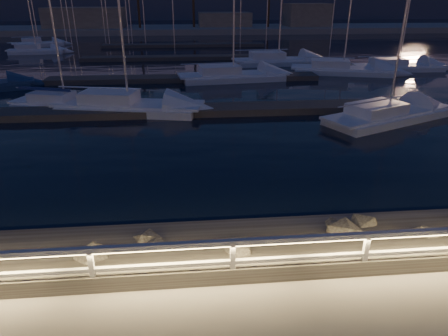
% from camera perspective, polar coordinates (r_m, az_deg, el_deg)
% --- Properties ---
extents(ground, '(400.00, 400.00, 0.00)m').
position_cam_1_polar(ground, '(9.21, -5.22, -16.02)').
color(ground, gray).
rests_on(ground, ground).
extents(harbor_water, '(400.00, 440.00, 0.60)m').
position_cam_1_polar(harbor_water, '(38.95, -5.66, 13.22)').
color(harbor_water, black).
rests_on(harbor_water, ground).
extents(guard_rail, '(44.11, 0.12, 1.06)m').
position_cam_1_polar(guard_rail, '(8.74, -5.87, -12.11)').
color(guard_rail, silver).
rests_on(guard_rail, ground).
extents(riprap, '(18.10, 3.19, 1.41)m').
position_cam_1_polar(riprap, '(10.71, 4.97, -11.15)').
color(riprap, slate).
rests_on(riprap, ground).
extents(floating_docks, '(22.00, 36.00, 0.40)m').
position_cam_1_polar(floating_docks, '(40.12, -5.70, 14.33)').
color(floating_docks, '#5F554E').
rests_on(floating_docks, ground).
extents(far_shore, '(160.00, 14.00, 5.20)m').
position_cam_1_polar(far_shore, '(81.37, -5.90, 19.36)').
color(far_shore, gray).
rests_on(far_shore, ground).
extents(distant_hills, '(230.00, 37.50, 18.00)m').
position_cam_1_polar(distant_hills, '(142.57, -15.56, 22.17)').
color(distant_hills, '#3C455D').
rests_on(distant_hills, ground).
extents(sailboat_b, '(7.04, 3.92, 11.58)m').
position_cam_1_polar(sailboat_b, '(26.59, -22.01, 8.59)').
color(sailboat_b, white).
rests_on(sailboat_b, ground).
extents(sailboat_c, '(9.14, 4.41, 14.95)m').
position_cam_1_polar(sailboat_c, '(24.85, -14.01, 8.77)').
color(sailboat_c, white).
rests_on(sailboat_c, ground).
extents(sailboat_d, '(8.46, 5.52, 14.00)m').
position_cam_1_polar(sailboat_d, '(24.09, 22.13, 7.19)').
color(sailboat_d, white).
rests_on(sailboat_d, ground).
extents(sailboat_g, '(9.17, 3.76, 15.12)m').
position_cam_1_polar(sailboat_g, '(33.60, 0.91, 13.13)').
color(sailboat_g, white).
rests_on(sailboat_g, ground).
extents(sailboat_h, '(8.45, 2.77, 14.15)m').
position_cam_1_polar(sailboat_h, '(41.70, 23.42, 13.24)').
color(sailboat_h, white).
rests_on(sailboat_h, ground).
extents(sailboat_i, '(6.76, 2.50, 11.34)m').
position_cam_1_polar(sailboat_i, '(55.07, -25.38, 14.98)').
color(sailboat_i, white).
rests_on(sailboat_i, ground).
extents(sailboat_k, '(9.43, 3.43, 15.70)m').
position_cam_1_polar(sailboat_k, '(42.10, 7.44, 15.05)').
color(sailboat_k, white).
rests_on(sailboat_k, ground).
extents(sailboat_l, '(9.44, 5.05, 15.39)m').
position_cam_1_polar(sailboat_l, '(38.17, 16.27, 13.45)').
color(sailboat_l, white).
rests_on(sailboat_l, ground).
extents(sailboat_m, '(6.98, 4.31, 11.62)m').
position_cam_1_polar(sailboat_m, '(63.24, -25.12, 15.85)').
color(sailboat_m, white).
rests_on(sailboat_m, ground).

